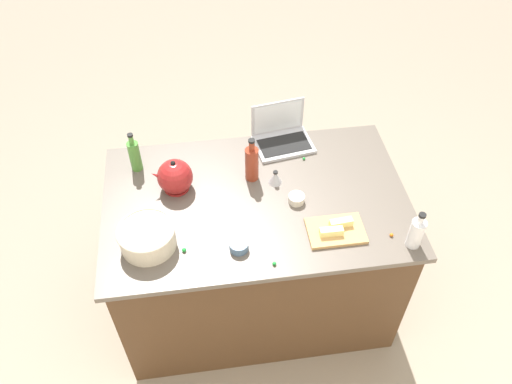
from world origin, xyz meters
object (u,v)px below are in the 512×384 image
Objects in this scene: laptop at (282,135)px; bottle_olive at (135,155)px; butter_stick_left at (341,223)px; kitchen_timer at (275,177)px; ramekin_small at (296,199)px; cutting_board at (336,231)px; mixing_bowl_large at (147,237)px; butter_stick_right at (331,231)px; bottle_soy at (251,163)px; ramekin_medium at (239,246)px; bottle_vinegar at (416,233)px; kettle at (175,177)px.

bottle_olive is at bearing 7.57° from laptop.
kitchen_timer is (0.26, -0.34, -0.00)m from butter_stick_left.
cutting_board is at bearing 124.11° from ramekin_small.
mixing_bowl_large is 0.88m from cutting_board.
kitchen_timer reaches higher than butter_stick_right.
bottle_soy is 0.47m from ramekin_medium.
bottle_vinegar is at bearing 121.07° from laptop.
butter_stick_left reaches higher than ramekin_small.
cutting_board is 2.45× the size of butter_stick_left.
kitchen_timer reaches higher than ramekin_medium.
kettle reaches higher than ramekin_medium.
kitchen_timer is at bearing 74.44° from laptop.
kettle is 2.77× the size of kitchen_timer.
mixing_bowl_large is at bearing 96.74° from bottle_olive.
bottle_olive is 2.87× the size of ramekin_small.
ramekin_medium is (0.49, 0.06, -0.01)m from butter_stick_left.
kettle is at bearing -16.79° from ramekin_small.
laptop is 1.27× the size of mixing_bowl_large.
bottle_vinegar reaches higher than ramekin_medium.
mixing_bowl_large is at bearing -2.98° from cutting_board.
laptop is 0.46m from ramekin_small.
bottle_olive is at bearing -83.26° from mixing_bowl_large.
bottle_vinegar is at bearing 139.39° from kitchen_timer.
bottle_vinegar is (-0.48, 0.79, 0.04)m from laptop.
kitchen_timer is at bearing -60.88° from ramekin_small.
bottle_soy is 0.39m from kettle.
bottle_vinegar is 1.91× the size of butter_stick_right.
butter_stick_left is (-0.96, 0.55, -0.06)m from bottle_olive.
laptop reaches higher than kettle.
mixing_bowl_large is at bearing 13.26° from ramekin_small.
kettle is 0.51m from kitchen_timer.
kettle is 0.85m from butter_stick_left.
bottle_soy is at bearing -176.78° from kettle.
bottle_olive is 0.61m from bottle_soy.
butter_stick_left is 1.24× the size of ramekin_medium.
butter_stick_right is (-0.11, 0.70, -0.01)m from laptop.
bottle_olive is at bearing -41.05° from kettle.
bottle_vinegar is at bearing 165.10° from butter_stick_right.
kitchen_timer is at bearing -120.43° from ramekin_medium.
kettle is 2.41× the size of ramekin_medium.
kettle reaches higher than kitchen_timer.
cutting_board is 0.26m from ramekin_small.
bottle_vinegar is at bearing 141.80° from bottle_soy.
butter_stick_left is (-0.17, 0.65, -0.01)m from laptop.
kitchen_timer is at bearing -52.99° from butter_stick_left.
ramekin_small is 0.41m from ramekin_medium.
bottle_vinegar is 0.81m from ramekin_medium.
cutting_board is (-0.14, 0.67, -0.04)m from laptop.
cutting_board is at bearing 129.70° from bottle_soy.
mixing_bowl_large is 0.53m from bottle_olive.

